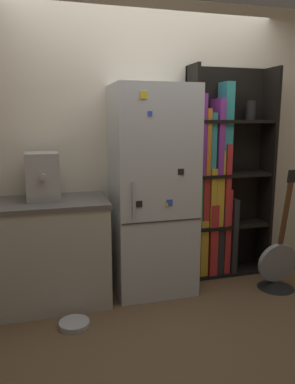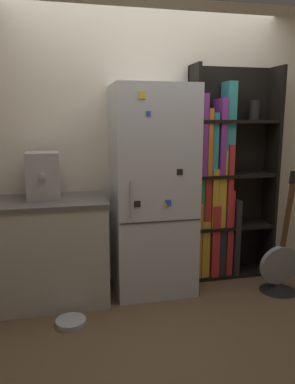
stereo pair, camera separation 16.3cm
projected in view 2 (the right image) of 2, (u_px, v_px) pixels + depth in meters
ground_plane at (157, 296)px, 3.32m from camera, size 16.00×16.00×0.00m
wall_back at (145, 145)px, 3.52m from camera, size 8.00×0.05×2.60m
refrigerator at (153, 191)px, 3.31m from camera, size 0.70×0.58×1.83m
bookshelf at (221, 187)px, 3.62m from camera, size 0.84×0.29×2.03m
kitchen_counter at (52, 250)px, 3.19m from camera, size 0.94×0.61×0.89m
espresso_machine at (43, 175)px, 3.11m from camera, size 0.27×0.35×0.39m
guitar at (279, 274)px, 3.39m from camera, size 0.37×0.34×1.12m
pet_bowl at (71, 322)px, 2.85m from camera, size 0.23×0.23×0.04m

